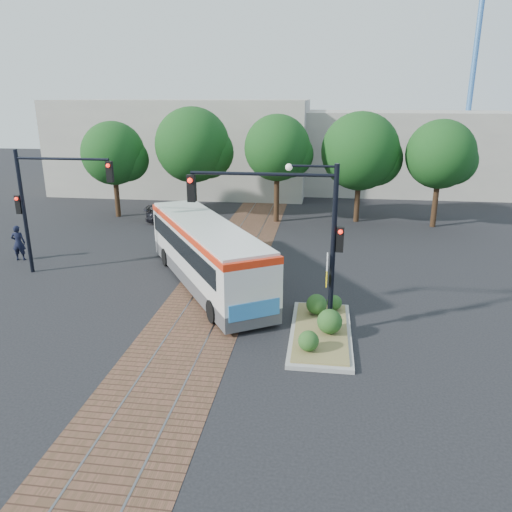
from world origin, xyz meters
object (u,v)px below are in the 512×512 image
(officer, at_px, (18,243))
(parked_car, at_px, (175,215))
(signal_pole_main, at_px, (298,223))
(traffic_island, at_px, (322,326))
(signal_pole_left, at_px, (44,196))
(city_bus, at_px, (206,251))

(officer, height_order, parked_car, officer)
(signal_pole_main, xyz_separation_m, officer, (-15.04, 6.48, -3.21))
(signal_pole_main, height_order, officer, signal_pole_main)
(traffic_island, relative_size, signal_pole_main, 0.87)
(signal_pole_left, bearing_deg, signal_pole_main, -21.45)
(city_bus, bearing_deg, parked_car, 81.93)
(signal_pole_left, relative_size, officer, 3.17)
(officer, bearing_deg, signal_pole_main, 143.99)
(city_bus, bearing_deg, officer, 136.91)
(traffic_island, distance_m, parked_car, 18.48)
(signal_pole_left, distance_m, parked_car, 11.48)
(city_bus, distance_m, parked_car, 12.12)
(signal_pole_left, distance_m, officer, 4.38)
(signal_pole_left, height_order, officer, signal_pole_left)
(officer, bearing_deg, city_bus, 155.71)
(traffic_island, height_order, signal_pole_main, signal_pole_main)
(traffic_island, height_order, officer, officer)
(city_bus, relative_size, signal_pole_main, 1.76)
(signal_pole_main, relative_size, signal_pole_left, 1.00)
(city_bus, height_order, signal_pole_main, signal_pole_main)
(city_bus, relative_size, parked_car, 2.64)
(signal_pole_main, distance_m, parked_car, 18.24)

